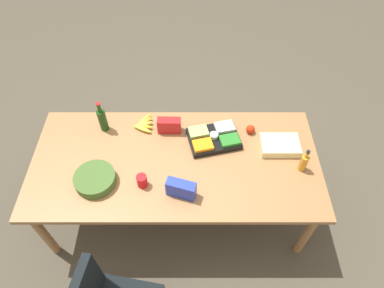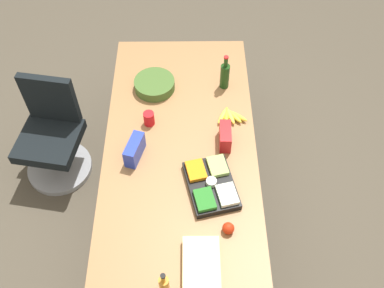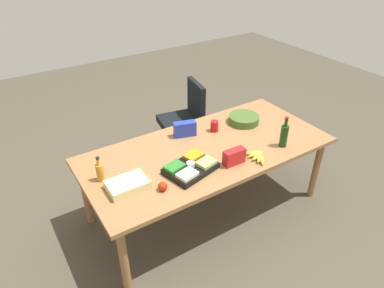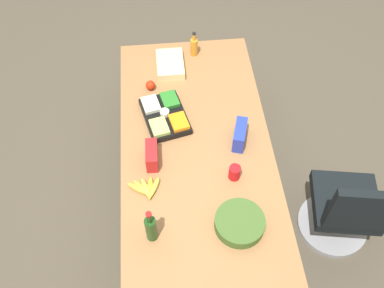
% 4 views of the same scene
% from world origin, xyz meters
% --- Properties ---
extents(ground_plane, '(10.00, 10.00, 0.00)m').
position_xyz_m(ground_plane, '(0.00, 0.00, 0.00)').
color(ground_plane, '#4B4336').
extents(conference_table, '(2.35, 1.09, 0.75)m').
position_xyz_m(conference_table, '(0.00, 0.00, 0.68)').
color(conference_table, '#96683F').
rests_on(conference_table, ground).
extents(sheet_cake, '(0.32, 0.22, 0.07)m').
position_xyz_m(sheet_cake, '(0.87, 0.13, 0.78)').
color(sheet_cake, beige).
rests_on(sheet_cake, conference_table).
extents(salad_bowl, '(0.40, 0.40, 0.08)m').
position_xyz_m(salad_bowl, '(-0.61, -0.21, 0.78)').
color(salad_bowl, '#3E5D26').
rests_on(salad_bowl, conference_table).
extents(red_solo_cup, '(0.09, 0.09, 0.11)m').
position_xyz_m(red_solo_cup, '(-0.24, -0.23, 0.80)').
color(red_solo_cup, red).
rests_on(red_solo_cup, conference_table).
extents(chip_bag_red, '(0.20, 0.08, 0.14)m').
position_xyz_m(chip_bag_red, '(-0.06, 0.32, 0.82)').
color(chip_bag_red, red).
rests_on(chip_bag_red, conference_table).
extents(chip_bag_blue, '(0.23, 0.14, 0.15)m').
position_xyz_m(chip_bag_blue, '(0.06, -0.31, 0.82)').
color(chip_bag_blue, '#2337AE').
rests_on(chip_bag_blue, conference_table).
extents(wine_bottle, '(0.08, 0.08, 0.31)m').
position_xyz_m(wine_bottle, '(-0.63, 0.35, 0.86)').
color(wine_bottle, '#193C13').
rests_on(wine_bottle, conference_table).
extents(veggie_tray, '(0.48, 0.39, 0.09)m').
position_xyz_m(veggie_tray, '(0.32, 0.21, 0.78)').
color(veggie_tray, black).
rests_on(veggie_tray, conference_table).
extents(banana_bunch, '(0.17, 0.24, 0.04)m').
position_xyz_m(banana_bunch, '(-0.29, 0.37, 0.77)').
color(banana_bunch, yellow).
rests_on(banana_bunch, conference_table).
extents(apple_red, '(0.08, 0.08, 0.08)m').
position_xyz_m(apple_red, '(0.64, 0.30, 0.78)').
color(apple_red, '#B9270E').
rests_on(apple_red, conference_table).
extents(dressing_bottle, '(0.06, 0.06, 0.23)m').
position_xyz_m(dressing_bottle, '(1.01, -0.08, 0.83)').
color(dressing_bottle, orange).
rests_on(dressing_bottle, conference_table).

